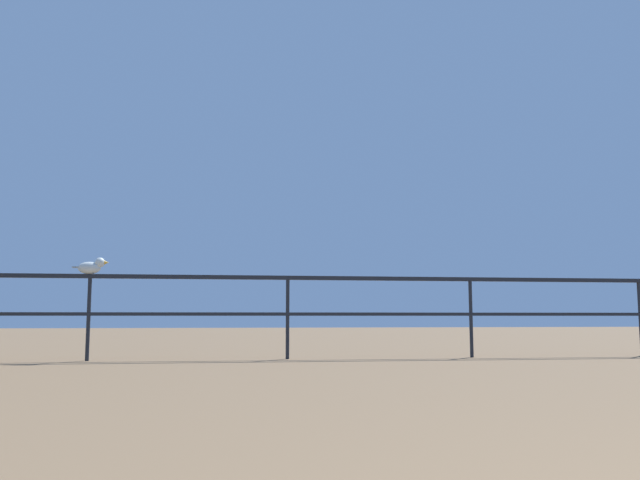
# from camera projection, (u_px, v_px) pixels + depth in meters

# --- Properties ---
(pier_railing) EXTENTS (20.95, 0.05, 1.00)m
(pier_railing) POSITION_uv_depth(u_px,v_px,m) (381.00, 297.00, 8.17)
(pier_railing) COLOR black
(pier_railing) RESTS_ON ground_plane
(seagull_on_rail) EXTENTS (0.41, 0.17, 0.20)m
(seagull_on_rail) POSITION_uv_depth(u_px,v_px,m) (91.00, 267.00, 7.72)
(seagull_on_rail) COLOR silver
(seagull_on_rail) RESTS_ON pier_railing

